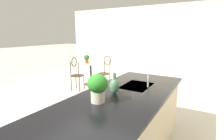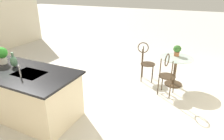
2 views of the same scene
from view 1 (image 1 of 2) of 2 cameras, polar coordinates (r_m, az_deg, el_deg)
name	(u,v)px [view 1 (image 1 of 2)]	position (r m, az deg, el deg)	size (l,w,h in m)	color
ground_plane	(85,132)	(3.33, -8.74, -19.22)	(40.00, 40.00, 0.00)	beige
wall_left_window	(158,43)	(6.71, 14.68, 8.35)	(0.12, 7.80, 2.70)	beige
kitchen_island	(120,129)	(2.47, 2.51, -18.48)	(2.80, 1.06, 0.92)	beige
bistro_table	(91,72)	(5.95, -6.92, -0.53)	(0.80, 0.80, 0.74)	#3D2D1E
chair_near_window	(105,70)	(5.50, -2.30, -0.14)	(0.42, 0.50, 1.04)	#3D2D1E
chair_by_island	(76,72)	(5.34, -11.53, -0.74)	(0.51, 0.45, 1.04)	#3D2D1E
sink_faucet	(148,80)	(2.66, 11.66, -3.26)	(0.02, 0.02, 0.22)	#B2B5BA
potted_plant_on_table	(87,58)	(5.94, -8.25, 3.80)	(0.19, 0.19, 0.27)	#9E603D
potted_plant_counter_near	(98,86)	(2.03, -4.67, -5.29)	(0.24, 0.24, 0.34)	beige
vase_on_counter	(114,86)	(2.33, 0.80, -5.15)	(0.13, 0.13, 0.29)	#4C7A5B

